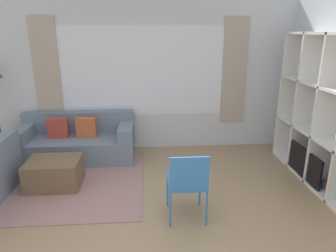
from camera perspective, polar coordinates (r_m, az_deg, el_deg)
The scene contains 6 objects.
wall_back at distance 5.52m, azimuth -4.81°, elevation 9.31°, with size 6.65×0.11×2.70m.
area_rug at distance 4.84m, azimuth -22.99°, elevation -10.18°, with size 2.97×2.02×0.01m, color gray.
shelving_unit at distance 4.73m, azimuth 28.21°, elevation 1.79°, with size 0.37×2.27×2.14m.
couch_main at distance 5.48m, azimuth -16.91°, elevation -2.93°, with size 1.96×0.82×0.78m.
ottoman at distance 4.64m, azimuth -20.80°, elevation -8.40°, with size 0.73×0.57×0.41m.
folding_chair at distance 3.49m, azimuth 3.74°, elevation -10.35°, with size 0.44×0.46×0.86m.
Camera 1 is at (0.06, -2.44, 2.16)m, focal length 32.00 mm.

